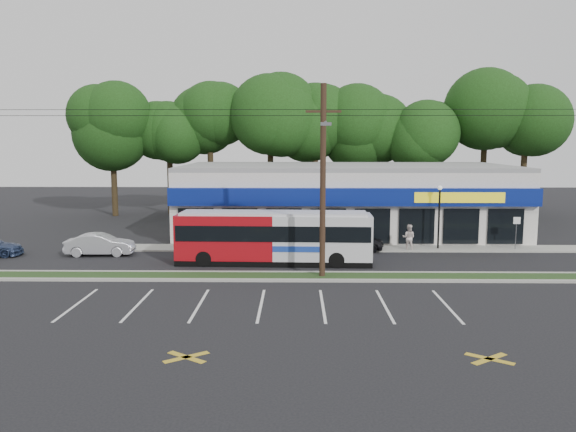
% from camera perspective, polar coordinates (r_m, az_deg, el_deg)
% --- Properties ---
extents(ground, '(120.00, 120.00, 0.00)m').
position_cam_1_polar(ground, '(28.69, -2.46, -6.75)').
color(ground, black).
rests_on(ground, ground).
extents(grass_strip, '(40.00, 1.60, 0.12)m').
position_cam_1_polar(grass_strip, '(29.64, -2.35, -6.16)').
color(grass_strip, '#213C18').
rests_on(grass_strip, ground).
extents(curb_south, '(40.00, 0.25, 0.14)m').
position_cam_1_polar(curb_south, '(28.81, -2.45, -6.54)').
color(curb_south, '#9E9E93').
rests_on(curb_south, ground).
extents(curb_north, '(40.00, 0.25, 0.14)m').
position_cam_1_polar(curb_north, '(30.46, -2.26, -5.76)').
color(curb_north, '#9E9E93').
rests_on(curb_north, ground).
extents(sidewalk, '(32.00, 2.20, 0.10)m').
position_cam_1_polar(sidewalk, '(37.57, 5.98, -3.27)').
color(sidewalk, '#9E9E93').
rests_on(sidewalk, ground).
extents(strip_mall, '(25.00, 12.55, 5.30)m').
position_cam_1_polar(strip_mall, '(44.06, 5.87, 1.75)').
color(strip_mall, beige).
rests_on(strip_mall, ground).
extents(utility_pole, '(50.00, 2.77, 10.00)m').
position_cam_1_polar(utility_pole, '(28.75, 3.24, 4.21)').
color(utility_pole, black).
rests_on(utility_pole, ground).
extents(lamp_post, '(0.30, 0.30, 4.25)m').
position_cam_1_polar(lamp_post, '(37.99, 15.11, 0.62)').
color(lamp_post, black).
rests_on(lamp_post, ground).
extents(sign_post, '(0.45, 0.10, 2.23)m').
position_cam_1_polar(sign_post, '(39.45, 22.19, -1.06)').
color(sign_post, '#59595E').
rests_on(sign_post, ground).
extents(tree_line, '(46.76, 6.76, 11.83)m').
position_cam_1_polar(tree_line, '(53.82, 3.40, 8.97)').
color(tree_line, black).
rests_on(tree_line, ground).
extents(metrobus, '(11.40, 2.75, 3.05)m').
position_cam_1_polar(metrobus, '(32.73, -1.43, -2.07)').
color(metrobus, '#A00C13').
rests_on(metrobus, ground).
extents(car_dark, '(4.21, 2.12, 1.37)m').
position_cam_1_polar(car_dark, '(37.00, 6.58, -2.45)').
color(car_dark, black).
rests_on(car_dark, ground).
extents(car_silver, '(4.27, 1.73, 1.38)m').
position_cam_1_polar(car_silver, '(37.11, -18.55, -2.76)').
color(car_silver, '#A4A5AB').
rests_on(car_silver, ground).
extents(pedestrian_a, '(0.67, 0.61, 1.53)m').
position_cam_1_polar(pedestrian_a, '(36.82, 3.08, -2.33)').
color(pedestrian_a, beige).
rests_on(pedestrian_a, ground).
extents(pedestrian_b, '(1.02, 0.91, 1.73)m').
position_cam_1_polar(pedestrian_b, '(37.51, 12.16, -2.16)').
color(pedestrian_b, silver).
rests_on(pedestrian_b, ground).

